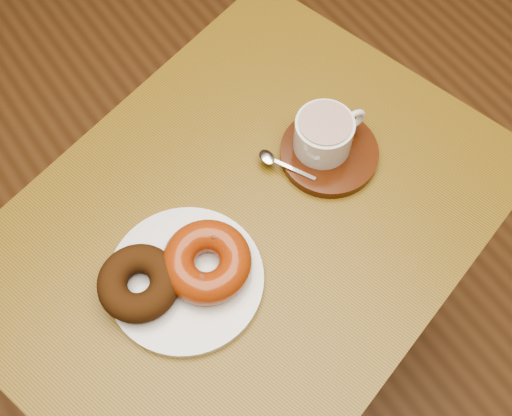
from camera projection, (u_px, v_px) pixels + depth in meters
ground at (277, 329)px, 1.61m from camera, size 6.00×6.00×0.00m
cafe_table at (246, 252)px, 1.05m from camera, size 0.90×0.76×0.73m
donut_plate at (186, 279)px, 0.89m from camera, size 0.24×0.24×0.01m
donut_cinnamon at (139, 283)px, 0.86m from camera, size 0.12×0.12×0.04m
donut_caramel at (207, 262)px, 0.87m from camera, size 0.17×0.17×0.05m
saucer at (329, 153)px, 0.98m from camera, size 0.16×0.16×0.02m
coffee_cup at (325, 134)px, 0.95m from camera, size 0.12×0.09×0.06m
teaspoon at (272, 160)px, 0.97m from camera, size 0.05×0.09×0.01m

